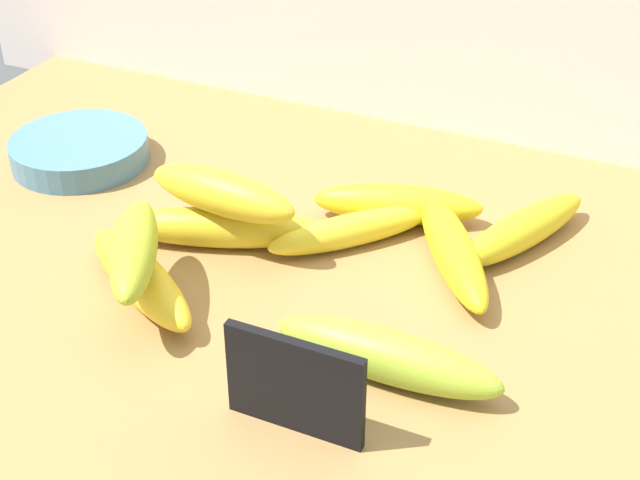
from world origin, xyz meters
TOP-DOWN VIEW (x-y plane):
  - counter_top at (0.00, 0.00)cm, footprint 110.00×76.00cm
  - chalkboard_sign at (8.90, -14.68)cm, footprint 11.00×1.80cm
  - fruit_bowl at (-31.85, 13.21)cm, footprint 15.48×15.48cm
  - banana_0 at (13.05, -6.59)cm, footprint 19.40×4.55cm
  - banana_1 at (5.51, 16.17)cm, footprint 17.68×8.91cm
  - banana_2 at (2.95, 10.27)cm, footprint 14.30×15.16cm
  - banana_3 at (13.11, 10.62)cm, footprint 13.84×18.64cm
  - banana_4 at (-8.73, 4.83)cm, footprint 21.02×11.01cm
  - banana_5 at (-11.01, -5.58)cm, footprint 17.59×12.76cm
  - banana_6 at (18.32, 17.06)cm, footprint 10.84×17.78cm
  - banana_7 at (-8.07, 4.62)cm, footprint 16.29×5.81cm
  - banana_8 at (-10.18, -6.91)cm, footprint 10.84×15.26cm

SIDE VIEW (x-z plane):
  - counter_top at x=0.00cm, z-range 0.00..3.00cm
  - fruit_bowl at x=-31.85cm, z-range 3.00..6.03cm
  - banana_2 at x=2.95cm, z-range 3.00..6.32cm
  - banana_6 at x=18.32cm, z-range 3.00..6.82cm
  - banana_3 at x=13.11cm, z-range 3.00..6.95cm
  - banana_4 at x=-8.73cm, z-range 3.00..7.03cm
  - banana_1 at x=5.51cm, z-range 3.00..7.13cm
  - banana_5 at x=-11.01cm, z-range 3.00..7.21cm
  - banana_0 at x=13.05cm, z-range 3.00..7.37cm
  - chalkboard_sign at x=8.90cm, z-range 2.66..11.06cm
  - banana_8 at x=-10.18cm, z-range 7.21..11.13cm
  - banana_7 at x=-8.07cm, z-range 7.03..11.35cm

